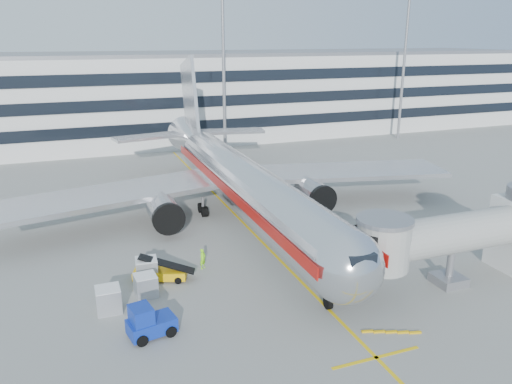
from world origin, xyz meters
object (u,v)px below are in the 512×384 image
object	(u,v)px
ramp_worker	(203,259)
cargo_container_left	(108,300)
cargo_container_front	(147,269)
cargo_container_right	(146,285)
belt_loader	(160,273)
main_jet	(238,179)
baggage_tug	(148,323)

from	to	relation	value
ramp_worker	cargo_container_left	bearing A→B (deg)	169.69
cargo_container_left	cargo_container_front	size ratio (longest dim) A/B	0.99
cargo_container_right	belt_loader	bearing A→B (deg)	56.05
main_jet	cargo_container_left	xyz separation A→B (m)	(-14.43, -14.59, -3.35)
main_jet	cargo_container_left	distance (m)	20.79
cargo_container_left	ramp_worker	world-z (taller)	cargo_container_left
cargo_container_left	cargo_container_front	world-z (taller)	cargo_container_left
baggage_tug	cargo_container_front	size ratio (longest dim) A/B	1.81
main_jet	baggage_tug	distance (m)	22.58
main_jet	baggage_tug	bearing A→B (deg)	-123.44
main_jet	cargo_container_front	distance (m)	15.88
baggage_tug	cargo_container_right	size ratio (longest dim) A/B	1.95
main_jet	cargo_container_left	world-z (taller)	main_jet
baggage_tug	cargo_container_front	bearing A→B (deg)	82.00
cargo_container_left	cargo_container_front	bearing A→B (deg)	50.01
main_jet	ramp_worker	bearing A→B (deg)	-122.37
cargo_container_right	cargo_container_front	world-z (taller)	cargo_container_front
cargo_container_left	ramp_worker	distance (m)	8.91
cargo_container_right	cargo_container_left	bearing A→B (deg)	-154.92
belt_loader	cargo_container_right	bearing A→B (deg)	-123.95
baggage_tug	ramp_worker	distance (m)	10.07
baggage_tug	cargo_container_right	world-z (taller)	baggage_tug
belt_loader	main_jet	bearing A→B (deg)	47.49
main_jet	belt_loader	bearing A→B (deg)	-132.51
main_jet	cargo_container_left	size ratio (longest dim) A/B	28.91
belt_loader	cargo_container_right	world-z (taller)	belt_loader
baggage_tug	main_jet	bearing A→B (deg)	56.56
main_jet	belt_loader	size ratio (longest dim) A/B	11.58
main_jet	belt_loader	world-z (taller)	main_jet
cargo_container_front	ramp_worker	bearing A→B (deg)	4.58
belt_loader	ramp_worker	xyz separation A→B (m)	(3.67, 0.80, 0.28)
cargo_container_right	ramp_worker	size ratio (longest dim) A/B	0.96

